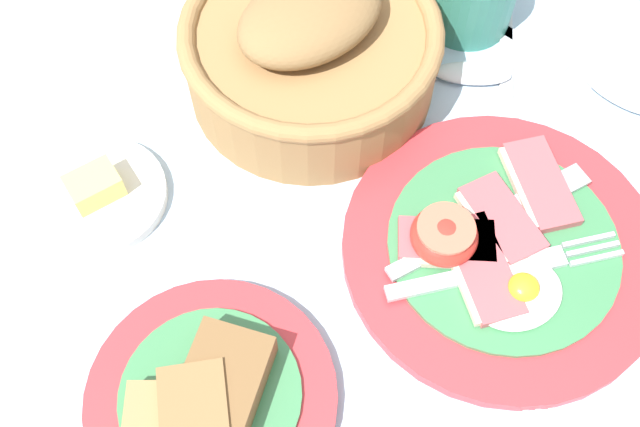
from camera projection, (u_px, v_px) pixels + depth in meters
name	position (u px, v px, depth m)	size (l,w,h in m)	color
ground_plane	(445.00, 291.00, 0.57)	(3.00, 3.00, 0.00)	#A3BCD1
breakfast_plate	(497.00, 247.00, 0.58)	(0.25, 0.25, 0.04)	red
bread_plate	(208.00, 398.00, 0.52)	(0.18, 0.18, 0.04)	red
bread_basket	(311.00, 50.00, 0.63)	(0.22, 0.22, 0.11)	olive
butter_dish	(99.00, 194.00, 0.61)	(0.11, 0.11, 0.03)	silver
teaspoon_by_saucer	(507.00, 115.00, 0.65)	(0.11, 0.18, 0.01)	silver
teaspoon_near_cup	(592.00, 78.00, 0.67)	(0.11, 0.18, 0.01)	silver
teaspoon_stray	(503.00, 76.00, 0.67)	(0.18, 0.10, 0.01)	silver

